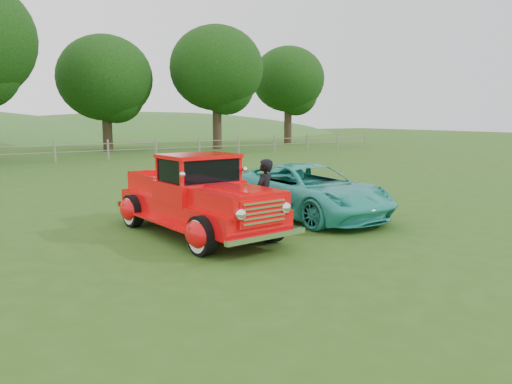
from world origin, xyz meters
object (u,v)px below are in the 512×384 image
tree_near_east (105,78)px  teal_sedan (308,190)px  tree_far_east (288,80)px  tree_mid_east (216,68)px  red_pickup (198,199)px  man (264,196)px

tree_near_east → teal_sedan: tree_near_east is taller
tree_far_east → tree_near_east: bearing=-176.6°
tree_far_east → teal_sedan: 34.27m
tree_near_east → tree_far_east: 17.04m
tree_near_east → tree_mid_east: bearing=-14.0°
tree_far_east → teal_sedan: bearing=-125.1°
tree_mid_east → red_pickup: bearing=-118.8°
red_pickup → tree_mid_east: bearing=56.1°
tree_mid_east → tree_far_east: tree_mid_east is taller
tree_far_east → tree_mid_east: bearing=-161.6°
tree_far_east → red_pickup: size_ratio=1.73×
tree_near_east → teal_sedan: 27.22m
red_pickup → teal_sedan: size_ratio=1.05×
tree_mid_east → red_pickup: 29.05m
tree_far_east → man: size_ratio=5.39×
red_pickup → tree_far_east: bearing=45.8°
tree_near_east → red_pickup: (-5.77, -27.01, -4.45)m
tree_near_east → tree_far_east: bearing=3.4°
teal_sedan → man: 2.10m
tree_near_east → teal_sedan: size_ratio=1.72×
tree_mid_east → teal_sedan: bearing=-113.0°
tree_mid_east → tree_far_east: size_ratio=1.07×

